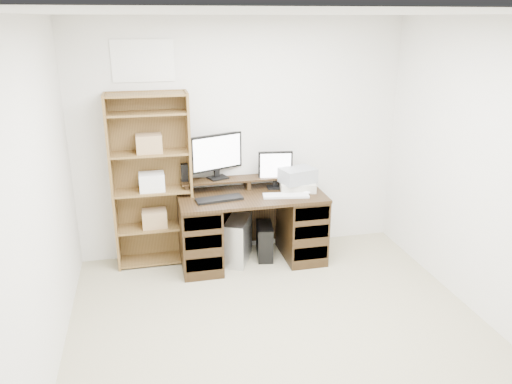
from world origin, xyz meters
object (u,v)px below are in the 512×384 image
object	(u,v)px
monitor_wide	(216,154)
bookshelf	(152,179)
tower_black	(265,241)
printer	(297,186)
tower_silver	(238,240)
desk	(252,227)
monitor_small	(275,168)

from	to	relation	value
monitor_wide	bookshelf	distance (m)	0.71
monitor_wide	tower_black	size ratio (longest dim) A/B	1.45
monitor_wide	printer	bearing A→B (deg)	-36.79
printer	bookshelf	bearing A→B (deg)	-177.89
tower_silver	bookshelf	distance (m)	1.11
tower_silver	desk	bearing A→B (deg)	11.39
desk	tower_black	xyz separation A→B (m)	(0.15, 0.05, -0.20)
desk	monitor_wide	world-z (taller)	monitor_wide
monitor_small	monitor_wide	bearing A→B (deg)	178.12
desk	tower_black	size ratio (longest dim) A/B	3.82
printer	bookshelf	distance (m)	1.51
printer	bookshelf	world-z (taller)	bookshelf
printer	tower_black	size ratio (longest dim) A/B	0.92
monitor_small	printer	xyz separation A→B (m)	(0.21, -0.14, -0.17)
desk	bookshelf	size ratio (longest dim) A/B	0.83
tower_black	bookshelf	xyz separation A→B (m)	(-1.15, 0.17, 0.73)
tower_black	printer	bearing A→B (deg)	5.50
monitor_wide	bookshelf	world-z (taller)	bookshelf
monitor_wide	tower_silver	distance (m)	0.94
desk	monitor_small	distance (m)	0.67
tower_black	monitor_wide	bearing A→B (deg)	164.63
monitor_small	tower_silver	size ratio (longest dim) A/B	0.84
tower_silver	printer	bearing A→B (deg)	22.51
tower_silver	monitor_wide	bearing A→B (deg)	150.14
monitor_small	tower_black	xyz separation A→B (m)	(-0.14, -0.12, -0.78)
monitor_small	tower_silver	bearing A→B (deg)	-156.09
monitor_small	tower_black	size ratio (longest dim) A/B	1.01
printer	tower_silver	xyz separation A→B (m)	(-0.64, 0.00, -0.56)
monitor_wide	monitor_small	xyz separation A→B (m)	(0.61, -0.10, -0.17)
desk	monitor_wide	size ratio (longest dim) A/B	2.64
desk	monitor_wide	distance (m)	0.85
monitor_wide	monitor_small	world-z (taller)	monitor_wide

